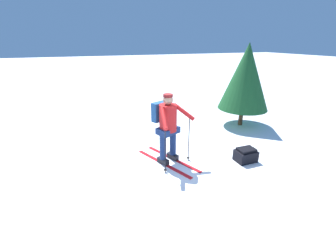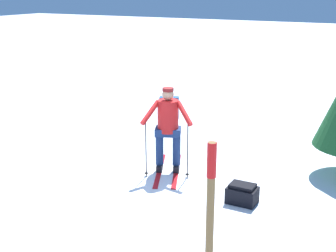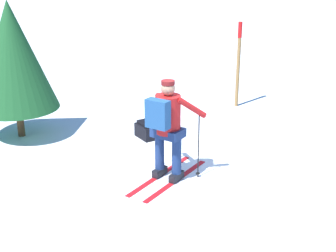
{
  "view_description": "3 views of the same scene",
  "coord_description": "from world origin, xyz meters",
  "px_view_note": "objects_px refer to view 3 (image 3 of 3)",
  "views": [
    {
      "loc": [
        -1.86,
        -3.7,
        2.69
      ],
      "look_at": [
        -0.18,
        0.66,
        0.89
      ],
      "focal_mm": 24.0,
      "sensor_mm": 36.0,
      "label": 1
    },
    {
      "loc": [
        3.74,
        -6.69,
        3.4
      ],
      "look_at": [
        -0.18,
        0.66,
        0.89
      ],
      "focal_mm": 50.0,
      "sensor_mm": 36.0,
      "label": 2
    },
    {
      "loc": [
        -5.86,
        4.38,
        3.39
      ],
      "look_at": [
        -0.18,
        0.66,
        0.89
      ],
      "focal_mm": 50.0,
      "sensor_mm": 36.0,
      "label": 3
    }
  ],
  "objects_px": {
    "dropped_backpack": "(148,130)",
    "trail_marker": "(239,58)",
    "pine_tree": "(13,56)",
    "skier": "(167,123)"
  },
  "relations": [
    {
      "from": "skier",
      "to": "dropped_backpack",
      "type": "height_order",
      "value": "skier"
    },
    {
      "from": "skier",
      "to": "trail_marker",
      "type": "bearing_deg",
      "value": -56.22
    },
    {
      "from": "dropped_backpack",
      "to": "skier",
      "type": "bearing_deg",
      "value": 158.69
    },
    {
      "from": "skier",
      "to": "dropped_backpack",
      "type": "distance_m",
      "value": 2.01
    },
    {
      "from": "pine_tree",
      "to": "trail_marker",
      "type": "bearing_deg",
      "value": -99.84
    },
    {
      "from": "dropped_backpack",
      "to": "trail_marker",
      "type": "relative_size",
      "value": 0.24
    },
    {
      "from": "trail_marker",
      "to": "dropped_backpack",
      "type": "bearing_deg",
      "value": 102.17
    },
    {
      "from": "dropped_backpack",
      "to": "trail_marker",
      "type": "height_order",
      "value": "trail_marker"
    },
    {
      "from": "skier",
      "to": "pine_tree",
      "type": "relative_size",
      "value": 0.66
    },
    {
      "from": "dropped_backpack",
      "to": "trail_marker",
      "type": "bearing_deg",
      "value": -77.83
    }
  ]
}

